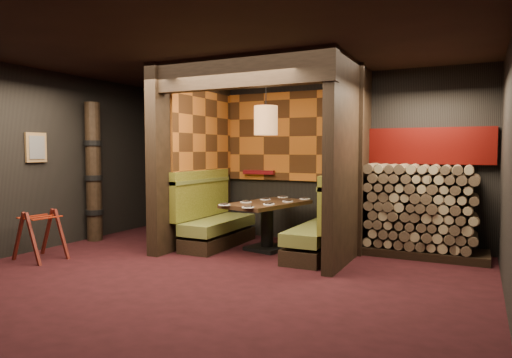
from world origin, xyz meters
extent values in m
cube|color=black|center=(0.00, 0.00, -0.01)|extent=(6.50, 5.50, 0.02)
cube|color=black|center=(0.00, 0.00, 2.86)|extent=(6.50, 5.50, 0.02)
cube|color=black|center=(0.00, 2.76, 1.43)|extent=(6.50, 0.02, 2.85)
cube|color=black|center=(-3.26, 0.00, 1.43)|extent=(0.02, 5.50, 2.85)
cube|color=black|center=(-1.35, 1.65, 1.43)|extent=(0.20, 2.20, 2.85)
cube|color=black|center=(1.30, 1.70, 1.43)|extent=(0.15, 2.10, 2.85)
cube|color=black|center=(-0.02, 0.70, 2.63)|extent=(2.85, 0.18, 0.44)
cube|color=#A7561A|center=(-0.02, 2.71, 1.82)|extent=(2.40, 0.06, 1.55)
cube|color=#A7561A|center=(-1.23, 1.82, 1.85)|extent=(0.04, 1.85, 1.45)
cube|color=#630C13|center=(-0.60, 2.65, 1.18)|extent=(0.60, 0.12, 0.07)
cube|color=black|center=(-0.85, 1.65, 0.11)|extent=(0.55, 1.60, 0.22)
cube|color=olive|center=(-0.85, 1.65, 0.36)|extent=(0.55, 1.60, 0.18)
cube|color=#5D601A|center=(-1.19, 1.65, 0.75)|extent=(0.12, 1.60, 0.78)
cube|color=olive|center=(-1.19, 1.65, 1.10)|extent=(0.15, 1.60, 0.06)
cube|color=black|center=(0.82, 1.65, 0.11)|extent=(0.55, 1.60, 0.22)
cube|color=olive|center=(0.82, 1.65, 0.36)|extent=(0.55, 1.60, 0.18)
cube|color=#5D601A|center=(1.16, 1.65, 0.75)|extent=(0.12, 1.60, 0.78)
cube|color=olive|center=(1.16, 1.65, 1.10)|extent=(0.15, 1.60, 0.06)
cube|color=black|center=(-0.01, 1.72, 0.03)|extent=(0.66, 0.66, 0.06)
cylinder|color=black|center=(-0.01, 1.72, 0.35)|extent=(0.20, 0.20, 0.70)
cube|color=#3B2615|center=(-0.01, 1.72, 0.73)|extent=(1.08, 1.58, 0.06)
cylinder|color=white|center=(-0.40, 1.05, 0.77)|extent=(0.18, 0.18, 0.01)
cube|color=black|center=(-0.40, 1.05, 0.78)|extent=(0.09, 0.12, 0.02)
cylinder|color=white|center=(0.04, 0.95, 0.77)|extent=(0.18, 0.18, 0.01)
cube|color=black|center=(0.04, 0.95, 0.78)|extent=(0.09, 0.12, 0.02)
cylinder|color=white|center=(-0.29, 1.53, 0.77)|extent=(0.18, 0.18, 0.01)
cube|color=black|center=(-0.29, 1.53, 0.78)|extent=(0.09, 0.12, 0.02)
cylinder|color=white|center=(0.15, 1.43, 0.77)|extent=(0.18, 0.18, 0.01)
cube|color=black|center=(0.15, 1.43, 0.78)|extent=(0.09, 0.12, 0.02)
cylinder|color=white|center=(-0.18, 2.01, 0.77)|extent=(0.18, 0.18, 0.01)
cube|color=black|center=(-0.18, 2.01, 0.78)|extent=(0.09, 0.12, 0.02)
cylinder|color=white|center=(0.26, 1.91, 0.77)|extent=(0.18, 0.18, 0.01)
cube|color=black|center=(0.26, 1.91, 0.78)|extent=(0.09, 0.12, 0.02)
cylinder|color=white|center=(-0.07, 2.50, 0.77)|extent=(0.18, 0.18, 0.01)
cube|color=black|center=(-0.07, 2.50, 0.78)|extent=(0.09, 0.12, 0.02)
cylinder|color=white|center=(0.37, 2.40, 0.77)|extent=(0.18, 0.18, 0.01)
cube|color=black|center=(0.37, 2.40, 0.78)|extent=(0.09, 0.12, 0.02)
cylinder|color=#98653A|center=(-0.01, 1.67, 2.04)|extent=(0.37, 0.37, 0.45)
sphere|color=#FFC672|center=(-0.01, 1.67, 2.04)|extent=(0.18, 0.18, 0.18)
cylinder|color=black|center=(-0.01, 1.67, 2.56)|extent=(0.02, 0.02, 0.59)
cube|color=olive|center=(-3.22, 0.10, 1.62)|extent=(0.04, 0.36, 0.46)
cube|color=#3F3F3F|center=(-3.20, 0.10, 1.62)|extent=(0.01, 0.27, 0.36)
cube|color=#4C140E|center=(-2.88, -0.50, 0.33)|extent=(0.34, 0.07, 0.76)
cube|color=#4C140E|center=(-2.52, -0.53, 0.33)|extent=(0.34, 0.07, 0.76)
cube|color=#4C140E|center=(-2.84, -0.05, 0.33)|extent=(0.34, 0.07, 0.76)
cube|color=#4C140E|center=(-2.48, -0.09, 0.33)|extent=(0.34, 0.07, 0.76)
cube|color=maroon|center=(-2.86, -0.28, 0.62)|extent=(0.09, 0.47, 0.01)
cube|color=maroon|center=(-2.68, -0.29, 0.62)|extent=(0.09, 0.47, 0.01)
cube|color=maroon|center=(-2.50, -0.31, 0.62)|extent=(0.09, 0.47, 0.01)
cylinder|color=black|center=(-3.05, 1.10, 1.20)|extent=(0.26, 0.26, 2.40)
cylinder|color=black|center=(-3.05, 1.10, 0.50)|extent=(0.31, 0.31, 0.09)
cylinder|color=black|center=(-3.05, 1.10, 1.10)|extent=(0.31, 0.31, 0.09)
cylinder|color=black|center=(-3.05, 1.10, 1.70)|extent=(0.31, 0.31, 0.09)
cube|color=black|center=(2.29, 2.35, 0.06)|extent=(1.73, 0.70, 0.12)
cube|color=brown|center=(2.29, 2.35, 0.74)|extent=(1.73, 0.70, 1.24)
cube|color=maroon|center=(2.29, 2.68, 1.64)|extent=(1.83, 0.10, 0.56)
cube|color=black|center=(1.39, 1.96, 1.43)|extent=(0.08, 0.08, 2.85)
camera|label=1|loc=(2.97, -4.76, 1.57)|focal=32.00mm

